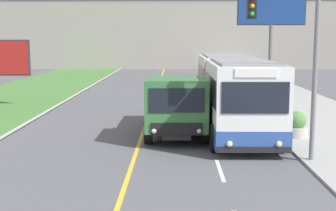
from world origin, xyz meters
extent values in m
cube|color=silver|center=(2.75, 12.40, 0.00)|extent=(0.12, 2.40, 0.01)
cube|color=silver|center=(2.75, 17.00, 0.00)|extent=(0.12, 2.40, 0.01)
cube|color=silver|center=(2.75, 21.60, 0.00)|extent=(0.12, 2.40, 0.01)
cube|color=silver|center=(2.75, 26.20, 0.00)|extent=(0.12, 2.40, 0.01)
cube|color=silver|center=(2.75, 30.80, 0.00)|extent=(0.12, 2.40, 0.01)
cube|color=silver|center=(2.75, 35.40, 0.00)|extent=(0.12, 2.40, 0.01)
cube|color=white|center=(3.96, 16.30, 1.67)|extent=(2.48, 5.57, 2.80)
cube|color=#2D519E|center=(3.96, 16.30, 0.62)|extent=(2.50, 5.59, 0.70)
cube|color=black|center=(3.96, 16.30, 2.09)|extent=(2.50, 5.13, 0.98)
cube|color=gray|center=(3.96, 16.30, 3.11)|extent=(2.11, 5.02, 0.08)
cube|color=white|center=(3.96, 22.77, 1.67)|extent=(2.48, 5.57, 2.80)
cube|color=#2D519E|center=(3.96, 22.77, 0.62)|extent=(2.50, 5.59, 0.70)
cube|color=black|center=(3.96, 22.77, 2.09)|extent=(2.50, 5.13, 0.98)
cube|color=gray|center=(3.96, 22.77, 3.11)|extent=(2.11, 5.02, 0.08)
cube|color=#474747|center=(3.96, 19.54, 1.67)|extent=(2.28, 0.90, 2.58)
cube|color=black|center=(3.96, 13.49, 2.09)|extent=(2.18, 0.04, 1.03)
cube|color=black|center=(3.96, 13.48, 0.38)|extent=(2.43, 0.06, 0.20)
sphere|color=#F4EAB2|center=(3.15, 13.47, 0.57)|extent=(0.20, 0.20, 0.20)
sphere|color=#F4EAB2|center=(4.77, 13.47, 0.57)|extent=(0.20, 0.20, 0.20)
cube|color=white|center=(3.96, 13.49, 2.89)|extent=(1.36, 0.04, 0.28)
cylinder|color=black|center=(2.78, 14.74, 0.50)|extent=(0.28, 1.00, 1.00)
cylinder|color=black|center=(5.14, 14.74, 0.50)|extent=(0.28, 1.00, 1.00)
cylinder|color=black|center=(2.78, 18.08, 0.50)|extent=(0.28, 1.00, 1.00)
cylinder|color=black|center=(5.14, 18.08, 0.50)|extent=(0.28, 1.00, 1.00)
cylinder|color=black|center=(2.78, 23.33, 0.50)|extent=(0.28, 1.00, 1.00)
cylinder|color=black|center=(5.14, 23.33, 0.50)|extent=(0.28, 1.00, 1.00)
cube|color=black|center=(1.43, 18.17, 0.45)|extent=(1.05, 6.34, 0.20)
cube|color=#38753D|center=(1.43, 16.28, 1.51)|extent=(2.32, 2.55, 1.94)
cube|color=black|center=(1.43, 14.98, 1.80)|extent=(1.98, 0.04, 0.87)
cube|color=black|center=(1.43, 14.97, 0.77)|extent=(1.86, 0.06, 0.44)
sphere|color=silver|center=(0.62, 14.96, 0.70)|extent=(0.18, 0.18, 0.18)
sphere|color=silver|center=(2.24, 14.96, 0.70)|extent=(0.18, 0.18, 0.18)
cube|color=orange|center=(1.43, 19.57, 0.61)|extent=(2.21, 3.54, 0.12)
cube|color=orange|center=(0.39, 19.57, 1.22)|extent=(0.12, 3.54, 1.35)
cube|color=orange|center=(2.47, 19.57, 1.22)|extent=(0.12, 3.54, 1.35)
cube|color=orange|center=(1.43, 17.86, 1.22)|extent=(2.21, 0.12, 1.35)
cube|color=orange|center=(1.43, 21.28, 1.22)|extent=(2.21, 0.12, 1.35)
cube|color=orange|center=(1.43, 17.86, 2.02)|extent=(2.21, 0.12, 0.24)
cylinder|color=black|center=(0.36, 16.02, 0.52)|extent=(0.30, 1.04, 1.04)
cylinder|color=black|center=(2.50, 16.02, 0.52)|extent=(0.30, 1.04, 1.04)
cylinder|color=black|center=(0.36, 19.75, 0.52)|extent=(0.30, 1.04, 1.04)
cylinder|color=black|center=(2.50, 19.75, 0.52)|extent=(0.30, 1.04, 1.04)
cylinder|color=slate|center=(5.81, 13.40, 2.89)|extent=(0.16, 0.16, 5.78)
cube|color=black|center=(3.75, 13.40, 4.98)|extent=(0.28, 0.24, 0.80)
sphere|color=orange|center=(3.75, 13.27, 4.98)|extent=(0.14, 0.14, 0.14)
sphere|color=green|center=(3.75, 13.27, 4.74)|extent=(0.14, 0.14, 0.14)
cylinder|color=#59595B|center=(8.22, 32.39, 2.48)|extent=(0.24, 0.24, 4.97)
cube|color=#333333|center=(8.22, 32.39, 5.98)|extent=(4.86, 0.20, 2.17)
cube|color=navy|center=(8.22, 32.28, 5.98)|extent=(4.70, 0.02, 2.01)
cylinder|color=#B7B2A8|center=(6.23, 16.98, 0.28)|extent=(0.96, 0.96, 0.39)
sphere|color=#518442|center=(6.23, 16.98, 0.74)|extent=(0.77, 0.77, 0.77)
cylinder|color=#B7B2A8|center=(6.09, 22.14, 0.28)|extent=(0.90, 0.90, 0.39)
sphere|color=#518442|center=(6.09, 22.14, 0.72)|extent=(0.72, 0.72, 0.72)
camera|label=1|loc=(1.35, -1.48, 4.01)|focal=50.00mm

